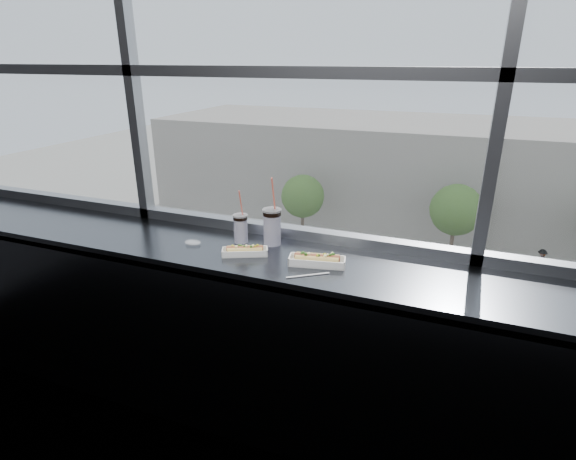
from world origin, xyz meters
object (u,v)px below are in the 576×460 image
(car_near_b, at_px, (246,305))
(car_near_c, at_px, (421,338))
(soda_cup_right, at_px, (272,225))
(car_near_d, at_px, (542,363))
(soda_cup_left, at_px, (241,227))
(pedestrian_c, at_px, (541,259))
(tree_left, at_px, (303,196))
(loose_straw, at_px, (308,275))
(tree_center, at_px, (456,210))
(hotdog_tray_left, at_px, (245,251))
(wrapper, at_px, (193,242))
(car_far_b, at_px, (497,276))
(hotdog_tray_right, at_px, (317,260))

(car_near_b, height_order, car_near_c, car_near_c)
(soda_cup_right, distance_m, car_near_d, 20.25)
(soda_cup_left, height_order, soda_cup_right, soda_cup_right)
(pedestrian_c, xyz_separation_m, tree_left, (-16.27, -0.08, 2.43))
(soda_cup_right, xyz_separation_m, loose_straw, (0.31, -0.30, -0.11))
(car_near_c, distance_m, tree_center, 12.28)
(hotdog_tray_left, relative_size, loose_straw, 1.17)
(wrapper, bearing_deg, tree_center, 86.84)
(wrapper, bearing_deg, pedestrian_c, 76.00)
(soda_cup_left, xyz_separation_m, wrapper, (-0.23, -0.13, -0.08))
(soda_cup_right, bearing_deg, tree_center, 87.65)
(loose_straw, bearing_deg, soda_cup_right, 101.04)
(hotdog_tray_left, height_order, loose_straw, hotdog_tray_left)
(loose_straw, xyz_separation_m, car_near_c, (0.02, 16.45, -10.92))
(soda_cup_left, relative_size, car_near_b, 0.05)
(loose_straw, height_order, car_near_d, loose_straw)
(soda_cup_right, bearing_deg, hotdog_tray_left, -112.14)
(car_near_b, height_order, pedestrian_c, same)
(hotdog_tray_left, distance_m, car_near_b, 21.48)
(car_far_b, bearing_deg, hotdog_tray_right, 168.06)
(car_near_c, relative_size, pedestrian_c, 3.56)
(loose_straw, bearing_deg, hotdog_tray_right, 53.78)
(hotdog_tray_left, height_order, wrapper, hotdog_tray_left)
(soda_cup_right, distance_m, pedestrian_c, 31.10)
(car_near_b, xyz_separation_m, car_near_c, (8.83, 0.00, 0.19))
(loose_straw, xyz_separation_m, pedestrian_c, (6.36, 28.53, -11.11))
(wrapper, relative_size, pedestrian_c, 0.05)
(car_near_c, distance_m, pedestrian_c, 13.65)
(hotdog_tray_left, height_order, hotdog_tray_right, hotdog_tray_right)
(car_near_d, distance_m, tree_left, 19.21)
(car_far_b, bearing_deg, hotdog_tray_left, 167.17)
(car_far_b, xyz_separation_m, car_near_d, (1.36, -8.00, 0.03))
(car_far_b, distance_m, pedestrian_c, 4.95)
(loose_straw, relative_size, car_near_c, 0.03)
(car_far_b, relative_size, tree_center, 1.21)
(car_far_b, bearing_deg, car_near_c, 152.51)
(wrapper, distance_m, car_near_d, 20.43)
(loose_straw, relative_size, tree_center, 0.04)
(hotdog_tray_right, xyz_separation_m, tree_center, (0.84, 28.31, -8.48))
(car_near_d, xyz_separation_m, tree_center, (-4.08, 12.00, 2.48))
(soda_cup_left, relative_size, car_near_c, 0.05)
(hotdog_tray_left, bearing_deg, car_near_b, 92.89)
(car_far_b, height_order, car_near_b, car_far_b)
(loose_straw, xyz_separation_m, car_near_b, (-8.81, 16.45, -11.10))
(pedestrian_c, bearing_deg, soda_cup_right, -13.29)
(hotdog_tray_right, relative_size, car_near_b, 0.05)
(hotdog_tray_right, bearing_deg, car_far_b, 70.41)
(hotdog_tray_right, bearing_deg, hotdog_tray_left, 171.47)
(hotdog_tray_left, xyz_separation_m, wrapper, (-0.33, 0.02, -0.01))
(hotdog_tray_left, height_order, car_near_d, hotdog_tray_left)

